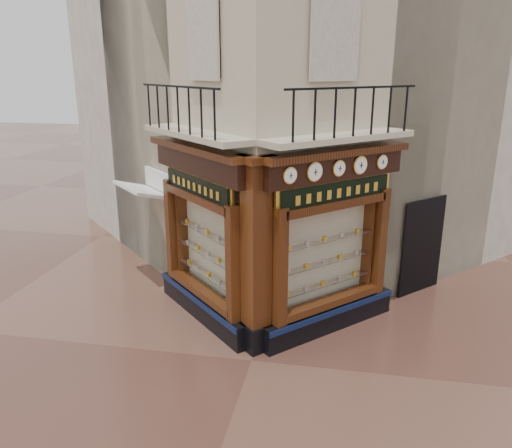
% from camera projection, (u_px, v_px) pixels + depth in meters
% --- Properties ---
extents(ground, '(80.00, 80.00, 0.00)m').
position_uv_depth(ground, '(251.00, 361.00, 9.79)').
color(ground, '#523026').
rests_on(ground, ground).
extents(main_building, '(11.31, 11.31, 12.00)m').
position_uv_depth(main_building, '(294.00, 49.00, 13.79)').
color(main_building, '#BBAF92').
rests_on(main_building, ground).
extents(neighbour_left, '(11.31, 11.31, 11.00)m').
position_uv_depth(neighbour_left, '(228.00, 68.00, 16.69)').
color(neighbour_left, beige).
rests_on(neighbour_left, ground).
extents(neighbour_right, '(11.31, 11.31, 11.00)m').
position_uv_depth(neighbour_right, '(380.00, 68.00, 15.82)').
color(neighbour_right, beige).
rests_on(neighbour_right, ground).
extents(shopfront_left, '(2.86, 2.86, 3.98)m').
position_uv_depth(shopfront_left, '(202.00, 236.00, 10.92)').
color(shopfront_left, black).
rests_on(shopfront_left, ground).
extents(shopfront_right, '(2.86, 2.86, 3.98)m').
position_uv_depth(shopfront_right, '(331.00, 244.00, 10.43)').
color(shopfront_right, black).
rests_on(shopfront_right, ground).
extents(corner_pilaster, '(0.85, 0.85, 3.98)m').
position_uv_depth(corner_pilaster, '(256.00, 259.00, 9.68)').
color(corner_pilaster, black).
rests_on(corner_pilaster, ground).
extents(balcony, '(5.94, 2.97, 1.03)m').
position_uv_depth(balcony, '(265.00, 135.00, 9.93)').
color(balcony, '#BBAF92').
rests_on(balcony, ground).
extents(clock_a, '(0.26, 0.26, 0.32)m').
position_uv_depth(clock_a, '(290.00, 175.00, 9.09)').
color(clock_a, gold).
rests_on(clock_a, ground).
extents(clock_b, '(0.30, 0.30, 0.38)m').
position_uv_depth(clock_b, '(315.00, 172.00, 9.41)').
color(clock_b, gold).
rests_on(clock_b, ground).
extents(clock_c, '(0.27, 0.27, 0.33)m').
position_uv_depth(clock_c, '(339.00, 168.00, 9.75)').
color(clock_c, gold).
rests_on(clock_c, ground).
extents(clock_d, '(0.30, 0.30, 0.38)m').
position_uv_depth(clock_d, '(360.00, 165.00, 10.07)').
color(clock_d, gold).
rests_on(clock_d, ground).
extents(clock_e, '(0.25, 0.25, 0.31)m').
position_uv_depth(clock_e, '(382.00, 162.00, 10.41)').
color(clock_e, gold).
rests_on(clock_e, ground).
extents(awning, '(1.91, 1.91, 0.35)m').
position_uv_depth(awning, '(150.00, 282.00, 13.41)').
color(awning, white).
rests_on(awning, ground).
extents(signboard_left, '(2.05, 2.05, 0.55)m').
position_uv_depth(signboard_left, '(197.00, 186.00, 10.55)').
color(signboard_left, yellow).
rests_on(signboard_left, ground).
extents(signboard_right, '(2.21, 2.21, 0.59)m').
position_uv_depth(signboard_right, '(337.00, 192.00, 10.03)').
color(signboard_right, yellow).
rests_on(signboard_right, ground).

